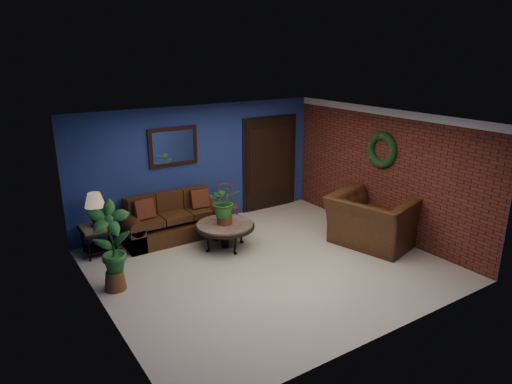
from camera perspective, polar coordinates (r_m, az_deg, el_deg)
floor at (r=7.98m, az=1.49°, el=-9.08°), size 5.50×5.50×0.00m
wall_back at (r=9.59m, az=-6.98°, el=3.34°), size 5.50×0.04×2.50m
wall_left at (r=6.44m, az=-19.06°, el=-4.61°), size 0.04×5.00×2.50m
wall_right_brick at (r=9.29m, az=15.66°, el=2.36°), size 0.04×5.00×2.50m
ceiling at (r=7.22m, az=1.65°, el=8.97°), size 5.50×5.00×0.02m
crown_molding at (r=9.05m, az=16.15°, el=9.57°), size 0.03×5.00×0.14m
wall_mirror at (r=9.21m, az=-10.33°, el=5.61°), size 1.02×0.06×0.77m
closet_door at (r=10.48m, az=1.74°, el=3.54°), size 1.44×0.06×2.18m
wreath at (r=9.18m, az=15.41°, el=5.10°), size 0.16×0.72×0.72m
sofa at (r=9.17m, az=-10.42°, el=-3.78°), size 1.98×0.85×0.89m
coffee_table at (r=8.50m, az=-3.92°, el=-4.33°), size 1.11×1.11×0.48m
end_table at (r=8.70m, az=-19.13°, el=-4.81°), size 0.59×0.59×0.54m
table_lamp at (r=8.53m, az=-19.47°, el=-1.61°), size 0.36×0.36×0.59m
side_chair at (r=9.65m, az=-3.72°, el=-1.19°), size 0.42×0.42×0.87m
armchair at (r=8.87m, az=14.37°, el=-3.47°), size 1.63×1.76×0.96m
coffee_plant at (r=8.34m, az=-3.99°, el=-1.29°), size 0.69×0.64×0.76m
floor_plant at (r=9.60m, az=11.28°, el=-1.99°), size 0.41×0.35×0.82m
tall_plant at (r=7.24m, az=-17.64°, el=-6.17°), size 0.72×0.60×1.42m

